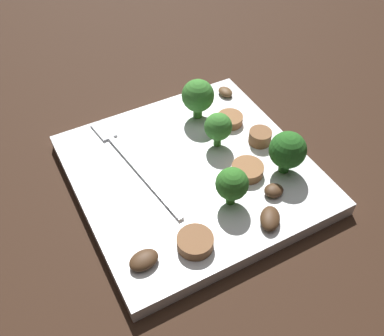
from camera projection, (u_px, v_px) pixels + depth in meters
The scene contains 15 objects.
ground_plane at pixel (192, 178), 0.49m from camera, with size 1.40×1.40×0.00m, color black.
plate at pixel (192, 173), 0.49m from camera, with size 0.25×0.25×0.02m, color white.
fork at pixel (128, 158), 0.49m from camera, with size 0.18×0.04×0.00m.
broccoli_floret_0 at pixel (198, 96), 0.52m from camera, with size 0.04×0.04×0.05m.
broccoli_floret_1 at pixel (218, 127), 0.49m from camera, with size 0.03×0.03×0.04m.
broccoli_floret_2 at pixel (232, 184), 0.43m from camera, with size 0.03×0.03×0.04m.
broccoli_floret_3 at pixel (288, 151), 0.46m from camera, with size 0.04×0.04×0.05m.
sausage_slice_0 at pixel (195, 242), 0.41m from camera, with size 0.04×0.04×0.01m, color brown.
sausage_slice_1 at pixel (260, 137), 0.50m from camera, with size 0.03×0.03×0.02m, color brown.
sausage_slice_2 at pixel (247, 170), 0.47m from camera, with size 0.03×0.03×0.01m, color brown.
sausage_slice_4 at pixel (230, 119), 0.53m from camera, with size 0.03×0.03×0.01m, color brown.
mushroom_0 at pixel (270, 219), 0.43m from camera, with size 0.03×0.02×0.01m, color #422B19.
mushroom_1 at pixel (144, 260), 0.40m from camera, with size 0.03×0.02×0.01m, color #422B19.
mushroom_2 at pixel (225, 92), 0.57m from camera, with size 0.02×0.02×0.01m, color brown.
mushroom_3 at pixel (274, 190), 0.45m from camera, with size 0.02×0.02×0.01m, color #422B19.
Camera 1 is at (-0.29, 0.16, 0.37)m, focal length 40.94 mm.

